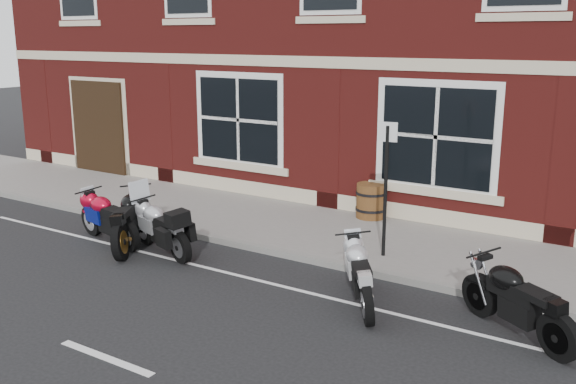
% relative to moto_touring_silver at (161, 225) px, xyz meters
% --- Properties ---
extents(ground, '(80.00, 80.00, 0.00)m').
position_rel_moto_touring_silver_xyz_m(ground, '(2.26, -0.41, -0.53)').
color(ground, black).
rests_on(ground, ground).
extents(sidewalk, '(30.00, 3.00, 0.12)m').
position_rel_moto_touring_silver_xyz_m(sidewalk, '(2.26, 2.59, -0.47)').
color(sidewalk, slate).
rests_on(sidewalk, ground).
extents(kerb, '(30.00, 0.16, 0.12)m').
position_rel_moto_touring_silver_xyz_m(kerb, '(2.26, 1.01, -0.47)').
color(kerb, slate).
rests_on(kerb, ground).
extents(moto_touring_silver, '(1.91, 0.78, 1.30)m').
position_rel_moto_touring_silver_xyz_m(moto_touring_silver, '(0.00, 0.00, 0.00)').
color(moto_touring_silver, black).
rests_on(moto_touring_silver, ground).
extents(moto_sport_red, '(2.01, 0.57, 0.91)m').
position_rel_moto_touring_silver_xyz_m(moto_sport_red, '(-1.28, -0.11, -0.00)').
color(moto_sport_red, black).
rests_on(moto_sport_red, ground).
extents(moto_sport_black, '(1.24, 1.98, 0.99)m').
position_rel_moto_touring_silver_xyz_m(moto_sport_black, '(-0.70, -0.01, 0.04)').
color(moto_sport_black, black).
rests_on(moto_sport_black, ground).
extents(moto_sport_silver, '(1.20, 1.71, 0.89)m').
position_rel_moto_touring_silver_xyz_m(moto_sport_silver, '(4.24, -0.12, -0.02)').
color(moto_sport_silver, black).
rests_on(moto_sport_silver, ground).
extents(moto_naked_black, '(1.83, 1.24, 0.94)m').
position_rel_moto_touring_silver_xyz_m(moto_naked_black, '(6.45, 0.06, 0.01)').
color(moto_naked_black, black).
rests_on(moto_naked_black, ground).
extents(barrel_planter, '(0.67, 0.67, 0.75)m').
position_rel_moto_touring_silver_xyz_m(barrel_planter, '(2.46, 3.89, -0.03)').
color(barrel_planter, '#422311').
rests_on(barrel_planter, sidewalk).
extents(parking_sign, '(0.34, 0.08, 2.41)m').
position_rel_moto_touring_silver_xyz_m(parking_sign, '(3.72, 1.76, 0.98)').
color(parking_sign, black).
rests_on(parking_sign, sidewalk).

